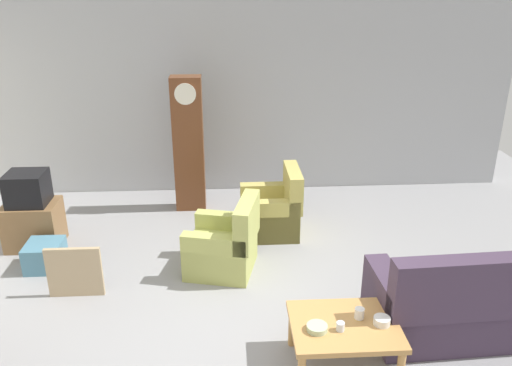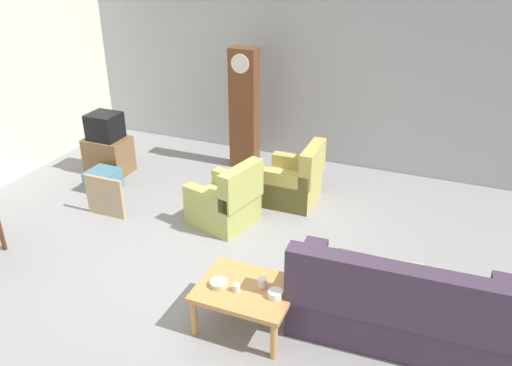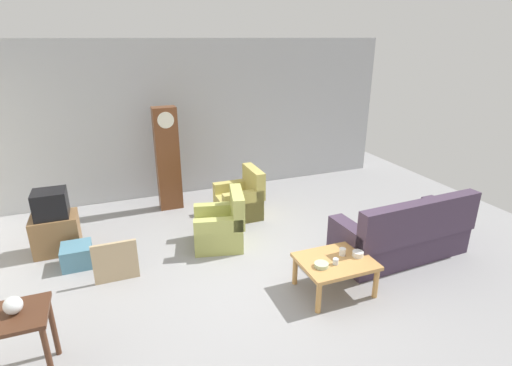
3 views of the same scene
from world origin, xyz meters
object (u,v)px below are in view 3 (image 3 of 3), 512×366
at_px(tv_stand_cabinet, 56,234).
at_px(bowl_white_stacked, 358,254).
at_px(coffee_table_wood, 335,264).
at_px(cup_white_porcelain, 342,252).
at_px(grandfather_clock, 168,159).
at_px(bowl_shallow_green, 321,265).
at_px(armchair_olive_far, 240,201).
at_px(tv_crt, 50,204).
at_px(framed_picture_leaning, 116,262).
at_px(armchair_olive_near, 221,228).
at_px(cup_blue_rimmed, 336,261).
at_px(storage_box_blue, 77,255).
at_px(couch_floral, 402,236).
at_px(glass_dome_cloche, 13,305).

bearing_deg(tv_stand_cabinet, bowl_white_stacked, -33.14).
distance_m(coffee_table_wood, cup_white_porcelain, 0.20).
distance_m(grandfather_clock, bowl_shallow_green, 3.92).
height_order(armchair_olive_far, bowl_white_stacked, armchair_olive_far).
bearing_deg(tv_crt, grandfather_clock, 28.76).
xyz_separation_m(coffee_table_wood, framed_picture_leaning, (-2.71, 1.29, -0.11)).
distance_m(armchair_olive_near, grandfather_clock, 2.03).
bearing_deg(bowl_white_stacked, armchair_olive_near, 127.75).
bearing_deg(cup_blue_rimmed, bowl_white_stacked, 9.17).
xyz_separation_m(armchair_olive_near, coffee_table_wood, (1.06, -1.75, 0.10)).
bearing_deg(framed_picture_leaning, armchair_olive_far, 31.28).
bearing_deg(bowl_white_stacked, storage_box_blue, 151.34).
bearing_deg(couch_floral, armchair_olive_near, 151.43).
height_order(tv_stand_cabinet, bowl_shallow_green, tv_stand_cabinet).
height_order(armchair_olive_far, cup_white_porcelain, armchair_olive_far).
xyz_separation_m(cup_blue_rimmed, bowl_white_stacked, (0.38, 0.06, -0.01)).
relative_size(couch_floral, cup_blue_rimmed, 26.79).
xyz_separation_m(armchair_olive_near, tv_stand_cabinet, (-2.49, 0.74, -0.00)).
height_order(storage_box_blue, bowl_shallow_green, bowl_shallow_green).
bearing_deg(tv_stand_cabinet, coffee_table_wood, -35.15).
height_order(armchair_olive_near, grandfather_clock, grandfather_clock).
bearing_deg(cup_white_porcelain, storage_box_blue, 151.40).
bearing_deg(armchair_olive_far, tv_stand_cabinet, -176.37).
bearing_deg(grandfather_clock, tv_crt, -151.24).
xyz_separation_m(couch_floral, glass_dome_cloche, (-5.07, -0.52, 0.49)).
relative_size(tv_stand_cabinet, tv_crt, 1.42).
relative_size(grandfather_clock, tv_crt, 4.19).
relative_size(framed_picture_leaning, cup_white_porcelain, 6.09).
distance_m(glass_dome_cloche, cup_white_porcelain, 3.79).
relative_size(coffee_table_wood, tv_crt, 2.00).
xyz_separation_m(couch_floral, tv_stand_cabinet, (-4.99, 2.10, -0.05)).
bearing_deg(armchair_olive_near, framed_picture_leaning, -164.40).
bearing_deg(tv_crt, armchair_olive_far, 3.63).
bearing_deg(armchair_olive_far, grandfather_clock, 142.84).
bearing_deg(bowl_shallow_green, cup_white_porcelain, 20.19).
relative_size(tv_crt, bowl_shallow_green, 2.61).
xyz_separation_m(coffee_table_wood, cup_white_porcelain, (0.15, 0.07, 0.12)).
relative_size(coffee_table_wood, grandfather_clock, 0.48).
bearing_deg(bowl_shallow_green, glass_dome_cloche, -179.08).
bearing_deg(bowl_shallow_green, tv_crt, 141.92).
relative_size(armchair_olive_near, glass_dome_cloche, 5.48).
distance_m(grandfather_clock, tv_crt, 2.27).
xyz_separation_m(tv_crt, cup_white_porcelain, (3.69, -2.42, -0.29)).
bearing_deg(grandfather_clock, tv_stand_cabinet, -151.24).
xyz_separation_m(tv_stand_cabinet, bowl_shallow_green, (3.29, -2.57, 0.19)).
bearing_deg(grandfather_clock, cup_white_porcelain, -63.97).
xyz_separation_m(tv_crt, storage_box_blue, (0.30, -0.58, -0.65)).
bearing_deg(tv_crt, couch_floral, -22.87).
bearing_deg(storage_box_blue, armchair_olive_near, -4.38).
height_order(couch_floral, tv_crt, couch_floral).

